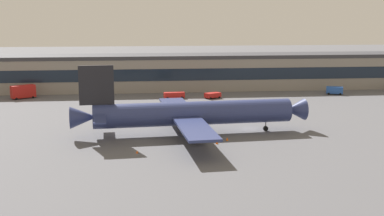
% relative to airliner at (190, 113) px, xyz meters
% --- Properties ---
extents(ground_plane, '(600.00, 600.00, 0.00)m').
position_rel_airliner_xyz_m(ground_plane, '(13.89, 3.44, -4.59)').
color(ground_plane, '#56565B').
extents(terminal_building, '(185.02, 14.55, 12.14)m').
position_rel_airliner_xyz_m(terminal_building, '(13.89, 64.45, 1.50)').
color(terminal_building, gray).
rests_on(terminal_building, ground_plane).
extents(airliner, '(51.62, 44.12, 15.35)m').
position_rel_airliner_xyz_m(airliner, '(0.00, 0.00, 0.00)').
color(airliner, navy).
rests_on(airliner, ground_plane).
extents(belt_loader, '(6.59, 2.71, 1.95)m').
position_rel_airliner_xyz_m(belt_loader, '(-0.12, 46.24, -3.44)').
color(belt_loader, red).
rests_on(belt_loader, ground_plane).
extents(pushback_tractor, '(5.46, 4.49, 1.75)m').
position_rel_airliner_xyz_m(pushback_tractor, '(11.57, 45.17, -3.54)').
color(pushback_tractor, red).
rests_on(pushback_tractor, ground_plane).
extents(catering_truck, '(7.54, 5.84, 4.15)m').
position_rel_airliner_xyz_m(catering_truck, '(-46.83, 50.91, -2.30)').
color(catering_truck, red).
rests_on(catering_truck, ground_plane).
extents(crew_van, '(5.64, 3.82, 2.55)m').
position_rel_airliner_xyz_m(crew_van, '(52.07, 48.58, -3.13)').
color(crew_van, '#2651A5').
rests_on(crew_van, ground_plane).
extents(traffic_cone_0, '(0.45, 0.45, 0.56)m').
position_rel_airliner_xyz_m(traffic_cone_0, '(-11.32, -13.75, -4.31)').
color(traffic_cone_0, '#F2590C').
rests_on(traffic_cone_0, ground_plane).
extents(traffic_cone_1, '(0.54, 0.54, 0.68)m').
position_rel_airliner_xyz_m(traffic_cone_1, '(4.63, -8.66, -4.25)').
color(traffic_cone_1, '#F2590C').
rests_on(traffic_cone_1, ground_plane).
extents(traffic_cone_2, '(0.45, 0.45, 0.56)m').
position_rel_airliner_xyz_m(traffic_cone_2, '(3.35, -6.78, -4.31)').
color(traffic_cone_2, '#F2590C').
rests_on(traffic_cone_2, ground_plane).
extents(traffic_cone_3, '(0.54, 0.54, 0.67)m').
position_rel_airliner_xyz_m(traffic_cone_3, '(7.13, -6.22, -4.25)').
color(traffic_cone_3, '#F2590C').
rests_on(traffic_cone_3, ground_plane).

